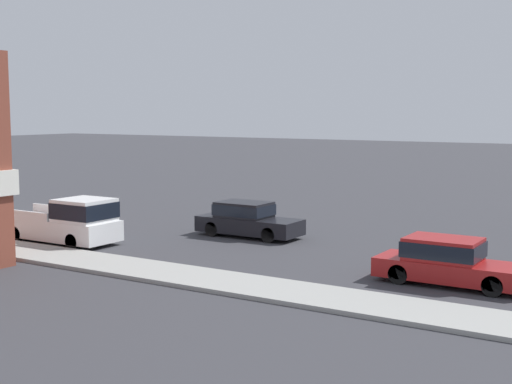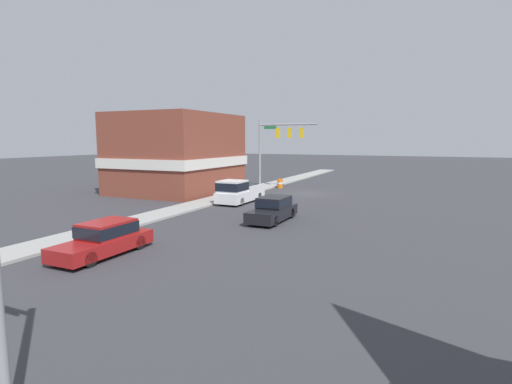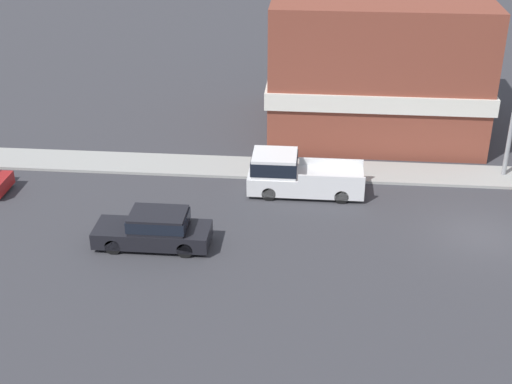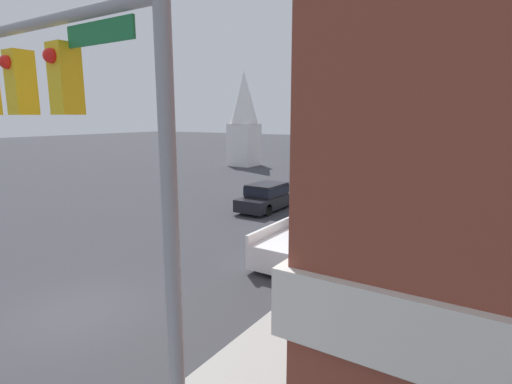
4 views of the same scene
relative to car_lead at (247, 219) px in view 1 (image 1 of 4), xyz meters
The scene contains 4 objects.
ground_plane 13.74m from the car_lead, 81.19° to the right, with size 200.00×200.00×0.00m, color #38383D.
car_lead is the anchor object (origin of this frame).
car_oncoming 11.03m from the car_lead, 68.66° to the left, with size 1.78×4.82×1.52m.
pickup_truck_parked 7.69m from the car_lead, 45.51° to the right, with size 2.03×5.42×1.96m.
Camera 1 is at (24.33, 30.52, 5.61)m, focal length 50.00 mm.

